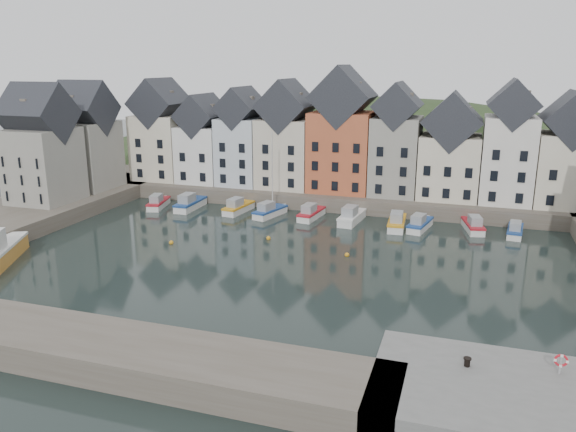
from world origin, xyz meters
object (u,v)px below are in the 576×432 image
at_px(boat_a, 158,203).
at_px(boat_d, 269,211).
at_px(mooring_bollard, 467,362).
at_px(life_ring_post, 561,361).

distance_m(boat_a, boat_d, 16.73).
relative_size(boat_d, mooring_bollard, 20.55).
relative_size(mooring_bollard, life_ring_post, 0.43).
relative_size(boat_a, boat_d, 0.53).
xyz_separation_m(boat_d, life_ring_post, (31.09, -35.25, 2.11)).
bearing_deg(life_ring_post, mooring_bollard, -171.73).
bearing_deg(boat_a, boat_d, -11.54).
xyz_separation_m(boat_a, mooring_bollard, (42.56, -35.60, 1.64)).
xyz_separation_m(mooring_bollard, life_ring_post, (5.25, 0.76, 0.55)).
bearing_deg(life_ring_post, boat_a, 143.93).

